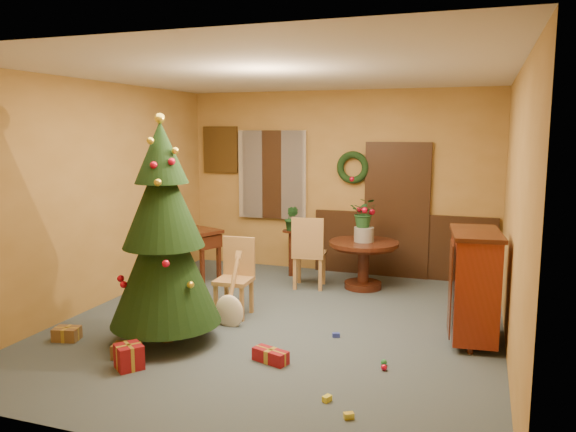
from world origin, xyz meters
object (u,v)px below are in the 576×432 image
at_px(sideboard, 474,283).
at_px(dining_table, 364,256).
at_px(christmas_tree, 164,236).
at_px(writing_desk, 194,241).
at_px(chair_near, 236,274).

bearing_deg(sideboard, dining_table, 132.83).
relative_size(christmas_tree, writing_desk, 2.43).
height_order(chair_near, writing_desk, chair_near).
bearing_deg(chair_near, sideboard, 0.12).
xyz_separation_m(chair_near, writing_desk, (-1.28, 1.27, 0.09)).
bearing_deg(sideboard, chair_near, -179.88).
distance_m(dining_table, christmas_tree, 3.26).
height_order(dining_table, chair_near, chair_near).
xyz_separation_m(dining_table, sideboard, (1.54, -1.66, 0.17)).
distance_m(dining_table, sideboard, 2.27).
xyz_separation_m(dining_table, christmas_tree, (-1.59, -2.76, 0.68)).
distance_m(christmas_tree, sideboard, 3.36).
relative_size(chair_near, christmas_tree, 0.39).
distance_m(dining_table, chair_near, 2.09).
distance_m(christmas_tree, writing_desk, 2.61).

